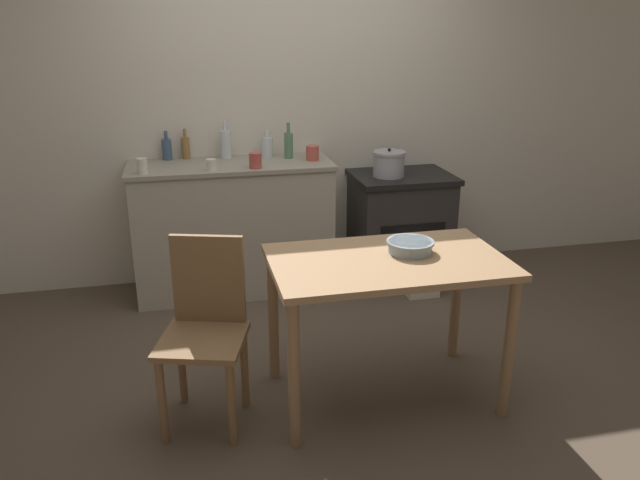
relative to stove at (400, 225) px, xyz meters
The scene contains 18 objects.
ground_plane 1.56m from the stove, 122.71° to the right, with size 14.00×14.00×0.00m, color brown.
wall_back 1.23m from the stove, 158.80° to the left, with size 8.00×0.07×2.55m.
counter_cabinet 1.28m from the stove, behind, with size 1.43×0.57×0.96m.
stove is the anchor object (origin of this frame).
work_table 1.73m from the stove, 112.28° to the right, with size 1.18×0.71×0.79m.
chair 2.20m from the stove, 135.26° to the right, with size 0.50×0.50×0.93m.
flour_sack 0.47m from the stove, 85.55° to the right, with size 0.23×0.16×0.39m, color beige.
stock_pot 0.52m from the stove, 162.09° to the right, with size 0.24×0.24×0.21m.
mixing_bowl_large 1.66m from the stove, 108.53° to the right, with size 0.24×0.24×0.06m.
bottle_far_left 1.46m from the stove, behind, with size 0.08×0.08×0.27m.
bottle_left 1.19m from the stove, behind, with size 0.08×0.08×0.20m.
bottle_mid_left 1.72m from the stove, behind, with size 0.06×0.06×0.21m.
bottle_center_left 1.07m from the stove, behind, with size 0.06×0.06×0.26m.
bottle_center 1.84m from the stove, behind, with size 0.07×0.07×0.21m.
cup_center_right 1.55m from the stove, behind, with size 0.07×0.07×0.08m, color silver.
cup_mid_right 1.29m from the stove, behind, with size 0.08×0.08×0.10m, color #B74C42.
cup_right 1.97m from the stove, behind, with size 0.07×0.07×0.10m, color silver.
cup_far_right 0.92m from the stove, behind, with size 0.09×0.09×0.10m, color #B74C42.
Camera 1 is at (-0.81, -3.06, 1.92)m, focal length 35.00 mm.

